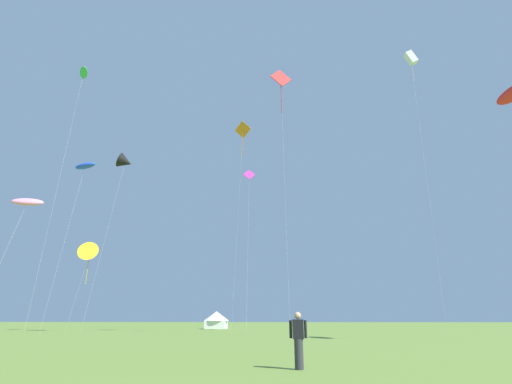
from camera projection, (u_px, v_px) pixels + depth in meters
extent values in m
cube|color=orange|center=(243.00, 130.00, 63.82)|extent=(2.84, 1.02, 2.83)
cylinder|color=#A75C11|center=(243.00, 144.00, 62.95)|extent=(0.09, 0.09, 3.98)
cylinder|color=#B2B2B7|center=(238.00, 221.00, 58.37)|extent=(1.17, 0.95, 31.76)
ellipsoid|color=blue|center=(85.00, 166.00, 47.89)|extent=(3.50, 2.38, 1.06)
cylinder|color=#B2B2B7|center=(64.00, 242.00, 43.60)|extent=(0.77, 2.47, 19.87)
cube|color=red|center=(281.00, 78.00, 49.28)|extent=(2.77, 1.23, 2.92)
cylinder|color=maroon|center=(281.00, 98.00, 48.33)|extent=(0.09, 0.09, 4.43)
cylinder|color=#B2B2B7|center=(285.00, 190.00, 43.73)|extent=(0.32, 1.25, 31.21)
cube|color=#E02DA3|center=(249.00, 175.00, 47.71)|extent=(1.45, 0.45, 1.43)
cylinder|color=#B2B2B7|center=(248.00, 248.00, 44.05)|extent=(0.10, 1.45, 18.76)
cube|color=white|center=(411.00, 58.00, 50.40)|extent=(1.61, 0.95, 1.99)
cylinder|color=#A4A4A4|center=(413.00, 71.00, 49.78)|extent=(0.06, 0.06, 2.95)
cylinder|color=#B2B2B7|center=(427.00, 179.00, 44.68)|extent=(0.92, 0.63, 34.42)
cone|color=black|center=(125.00, 162.00, 52.69)|extent=(2.76, 2.58, 2.51)
cylinder|color=#B2B2B7|center=(105.00, 239.00, 48.09)|extent=(1.85, 2.44, 22.22)
ellipsoid|color=pink|center=(28.00, 202.00, 34.11)|extent=(2.90, 1.78, 1.04)
ellipsoid|color=green|center=(84.00, 73.00, 51.12)|extent=(2.45, 2.98, 0.96)
cylinder|color=#B2B2B7|center=(58.00, 187.00, 45.40)|extent=(1.03, 1.09, 33.02)
cone|color=yellow|center=(89.00, 255.00, 52.17)|extent=(3.37, 3.60, 3.29)
cylinder|color=#A79518|center=(87.00, 272.00, 51.43)|extent=(0.09, 0.09, 3.23)
cylinder|color=#B2B2B7|center=(78.00, 291.00, 49.49)|extent=(0.55, 2.41, 9.89)
cylinder|color=#2D2D33|center=(299.00, 354.00, 12.04)|extent=(0.28, 0.28, 0.90)
cube|color=black|center=(298.00, 329.00, 12.28)|extent=(0.37, 0.23, 0.60)
sphere|color=tan|center=(298.00, 315.00, 12.41)|extent=(0.22, 0.22, 0.22)
cylinder|color=black|center=(291.00, 329.00, 12.30)|extent=(0.09, 0.09, 0.55)
cylinder|color=black|center=(306.00, 329.00, 12.27)|extent=(0.09, 0.09, 0.55)
cube|color=white|center=(216.00, 325.00, 61.27)|extent=(3.31, 3.31, 1.24)
cone|color=white|center=(216.00, 316.00, 61.70)|extent=(4.14, 4.14, 1.45)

